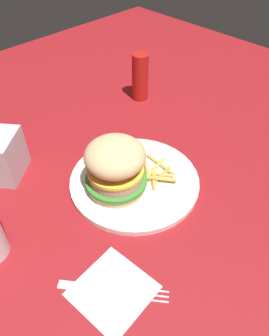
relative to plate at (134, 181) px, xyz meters
The scene contains 8 objects.
ground_plane 0.01m from the plate, 36.13° to the left, with size 1.60×1.60×0.00m, color maroon.
plate is the anchor object (origin of this frame).
sandwich 0.08m from the plate, 102.61° to the right, with size 0.12×0.12×0.11m.
fries_pile 0.05m from the plate, 61.74° to the left, with size 0.10×0.08×0.01m.
napkin 0.23m from the plate, 53.12° to the right, with size 0.11×0.11×0.00m, color white.
fork 0.23m from the plate, 52.72° to the right, with size 0.15×0.12×0.00m.
napkin_dispenser 0.27m from the plate, 141.09° to the right, with size 0.09×0.06×0.10m, color #B7BABF.
ketchup_bottle 0.34m from the plate, 132.59° to the left, with size 0.04×0.04×0.13m, color #B21914.
Camera 1 is at (0.31, -0.33, 0.48)m, focal length 34.32 mm.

